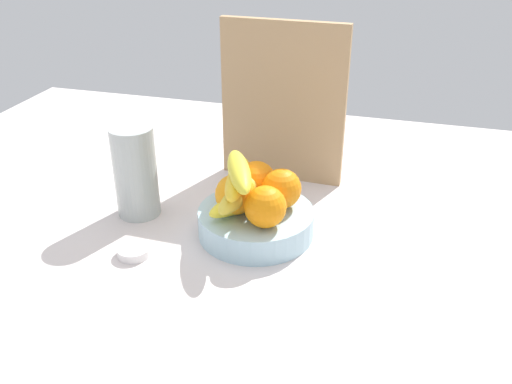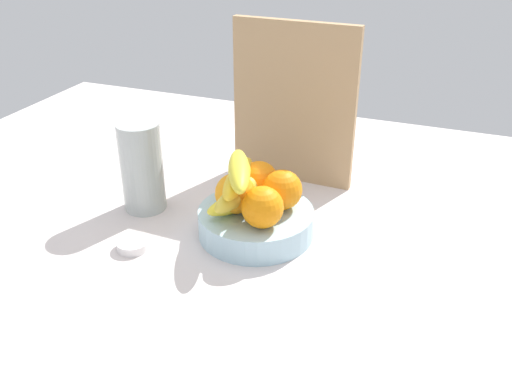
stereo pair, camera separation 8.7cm
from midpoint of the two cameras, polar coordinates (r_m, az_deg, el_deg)
name	(u,v)px [view 1 (the left image)]	position (r cm, az deg, el deg)	size (l,w,h in cm)	color
ground_plane	(241,234)	(111.52, -3.81, -4.39)	(180.00, 140.00, 3.00)	silver
fruit_bowl	(256,222)	(107.38, -2.32, -3.16)	(22.37, 22.37, 5.21)	#A7CDDC
orange_front_left	(281,189)	(105.51, 0.27, 0.30)	(7.73, 7.73, 7.73)	orange
orange_front_right	(257,180)	(108.62, -2.24, 1.14)	(7.73, 7.73, 7.73)	orange
orange_center	(238,195)	(103.67, -4.31, -0.32)	(7.73, 7.73, 7.73)	orange
orange_back_left	(265,207)	(99.38, -1.53, -1.59)	(7.73, 7.73, 7.73)	orange
banana_bunch	(241,186)	(103.71, -3.97, 0.60)	(12.26, 18.47, 10.60)	yellow
cutting_board	(283,103)	(123.45, 0.73, 9.06)	(28.00, 1.80, 36.00)	tan
thermos_tumbler	(136,172)	(114.80, -14.42, 2.00)	(8.72, 8.72, 18.96)	#AEB6B3
jar_lid	(134,251)	(105.45, -14.79, -5.99)	(6.05, 6.05, 1.65)	silver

